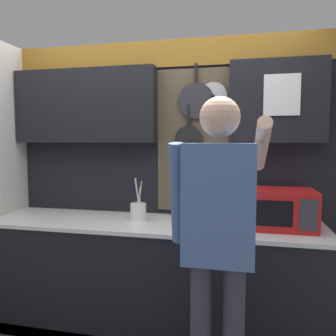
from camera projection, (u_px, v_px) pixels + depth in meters
name	position (u px, v px, depth m)	size (l,w,h in m)	color
ground_plane	(153.00, 330.00, 2.64)	(14.00, 14.00, 0.00)	#38383D
base_cabinet_counter	(152.00, 277.00, 2.60)	(2.62, 0.64, 0.89)	black
back_wall_unit	(158.00, 148.00, 2.80)	(3.19, 0.22, 2.36)	black
microwave	(277.00, 209.00, 2.39)	(0.53, 0.35, 0.29)	red
knife_block	(207.00, 212.00, 2.50)	(0.12, 0.16, 0.26)	brown
utensil_crock	(138.00, 210.00, 2.62)	(0.13, 0.13, 0.34)	white
person	(218.00, 227.00, 1.78)	(0.54, 0.64, 1.76)	#383842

